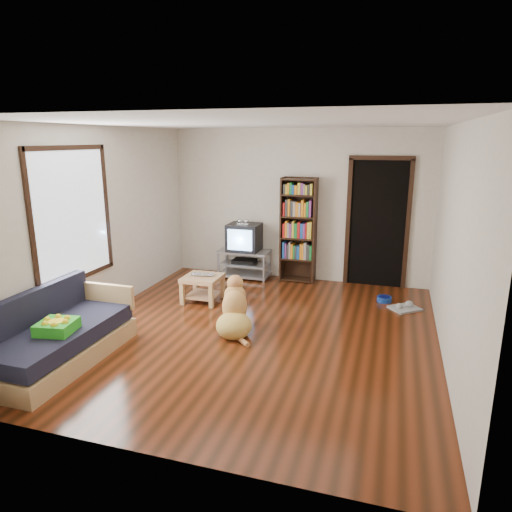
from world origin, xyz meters
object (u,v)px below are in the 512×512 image
(green_cushion, at_px, (57,327))
(bookshelf, at_px, (298,225))
(coffee_table, at_px, (203,284))
(sofa, at_px, (58,339))
(dog, at_px, (235,312))
(grey_rag, at_px, (405,308))
(dog_bowl, at_px, (384,299))
(tv_stand, at_px, (244,263))
(crt_tv, at_px, (245,237))
(laptop, at_px, (202,276))

(green_cushion, distance_m, bookshelf, 4.29)
(coffee_table, bearing_deg, green_cushion, -104.70)
(sofa, height_order, coffee_table, sofa)
(sofa, distance_m, dog, 2.08)
(grey_rag, height_order, sofa, sofa)
(coffee_table, xyz_separation_m, dog, (0.86, -0.95, -0.01))
(dog_bowl, xyz_separation_m, tv_stand, (-2.45, 0.57, 0.23))
(green_cushion, height_order, coffee_table, green_cushion)
(dog_bowl, height_order, coffee_table, coffee_table)
(dog, bearing_deg, coffee_table, 132.05)
(crt_tv, xyz_separation_m, coffee_table, (-0.22, -1.38, -0.46))
(coffee_table, bearing_deg, dog_bowl, 16.40)
(tv_stand, xyz_separation_m, coffee_table, (-0.22, -1.36, 0.01))
(tv_stand, xyz_separation_m, sofa, (-0.97, -3.63, -0.01))
(green_cushion, bearing_deg, laptop, 65.06)
(sofa, distance_m, coffee_table, 2.39)
(laptop, bearing_deg, bookshelf, 42.97)
(green_cushion, bearing_deg, crt_tv, 67.30)
(dog_bowl, height_order, crt_tv, crt_tv)
(grey_rag, relative_size, sofa, 0.22)
(crt_tv, height_order, bookshelf, bookshelf)
(laptop, relative_size, coffee_table, 0.65)
(grey_rag, xyz_separation_m, sofa, (-3.73, -2.81, 0.25))
(green_cushion, relative_size, tv_stand, 0.41)
(coffee_table, relative_size, dog, 0.67)
(tv_stand, height_order, bookshelf, bookshelf)
(sofa, bearing_deg, coffee_table, 71.60)
(grey_rag, bearing_deg, crt_tv, 162.92)
(green_cushion, height_order, dog_bowl, green_cushion)
(tv_stand, bearing_deg, sofa, -105.02)
(laptop, xyz_separation_m, dog, (0.86, -0.92, -0.15))
(laptop, relative_size, dog, 0.44)
(laptop, height_order, dog_bowl, laptop)
(dog_bowl, bearing_deg, grey_rag, -39.81)
(sofa, bearing_deg, dog, 39.30)
(tv_stand, bearing_deg, dog_bowl, -13.17)
(tv_stand, distance_m, crt_tv, 0.47)
(dog, bearing_deg, tv_stand, 105.46)
(dog_bowl, distance_m, coffee_table, 2.79)
(laptop, distance_m, sofa, 2.37)
(green_cushion, height_order, sofa, sofa)
(laptop, bearing_deg, green_cushion, -113.68)
(crt_tv, bearing_deg, coffee_table, -98.98)
(green_cushion, height_order, grey_rag, green_cushion)
(grey_rag, relative_size, bookshelf, 0.22)
(tv_stand, distance_m, sofa, 3.76)
(bookshelf, bearing_deg, dog_bowl, -23.95)
(crt_tv, bearing_deg, bookshelf, 4.32)
(dog_bowl, relative_size, coffee_table, 0.40)
(green_cushion, height_order, tv_stand, green_cushion)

